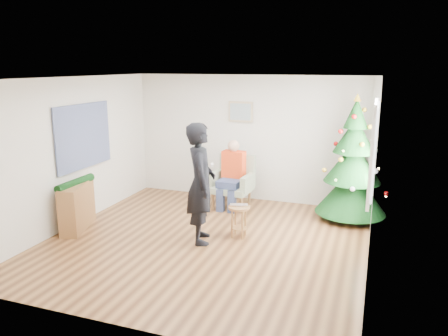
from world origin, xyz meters
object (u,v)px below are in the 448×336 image
at_px(stool, 239,221).
at_px(christmas_tree, 353,164).
at_px(standing_man, 201,183).
at_px(console, 77,206).
at_px(armchair, 233,188).

bearing_deg(stool, christmas_tree, 42.57).
distance_m(stool, standing_man, 0.94).
relative_size(stool, standing_man, 0.27).
relative_size(christmas_tree, console, 2.31).
height_order(stool, armchair, armchair).
relative_size(armchair, standing_man, 0.53).
relative_size(standing_man, console, 1.94).
height_order(standing_man, console, standing_man).
xyz_separation_m(armchair, console, (-2.16, -2.06, 0.02)).
distance_m(stool, console, 2.83).
height_order(christmas_tree, standing_man, christmas_tree).
height_order(stool, standing_man, standing_man).
bearing_deg(console, christmas_tree, 7.28).
bearing_deg(stool, armchair, 112.11).
bearing_deg(stool, console, -168.51).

